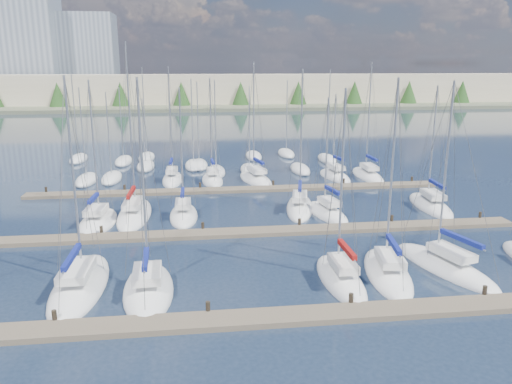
{
  "coord_description": "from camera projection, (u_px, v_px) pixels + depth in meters",
  "views": [
    {
      "loc": [
        -4.43,
        -21.81,
        13.32
      ],
      "look_at": [
        0.0,
        14.0,
        4.0
      ],
      "focal_mm": 35.0,
      "sensor_mm": 36.0,
      "label": 1
    }
  ],
  "objects": [
    {
      "name": "sailboat_e",
      "position": [
        388.0,
        273.0,
        32.3
      ],
      "size": [
        3.99,
        8.65,
        13.25
      ],
      "rotation": [
        0.0,
        0.0,
        -0.16
      ],
      "color": "white",
      "rests_on": "ground"
    },
    {
      "name": "sailboat_n",
      "position": [
        172.0,
        179.0,
        58.28
      ],
      "size": [
        2.44,
        7.62,
        13.76
      ],
      "rotation": [
        0.0,
        0.0,
        -0.02
      ],
      "color": "white",
      "rests_on": "ground"
    },
    {
      "name": "sailboat_r",
      "position": [
        368.0,
        175.0,
        60.32
      ],
      "size": [
        2.58,
        8.75,
        14.25
      ],
      "rotation": [
        0.0,
        0.0,
        0.0
      ],
      "color": "white",
      "rests_on": "ground"
    },
    {
      "name": "sailboat_h",
      "position": [
        98.0,
        222.0,
        42.66
      ],
      "size": [
        3.3,
        7.7,
        12.8
      ],
      "rotation": [
        0.0,
        0.0,
        -0.06
      ],
      "color": "white",
      "rests_on": "ground"
    },
    {
      "name": "dock_far",
      "position": [
        238.0,
        190.0,
        53.61
      ],
      "size": [
        44.0,
        1.93,
        1.1
      ],
      "color": "#6B5E4C",
      "rests_on": "ground"
    },
    {
      "name": "sailboat_j",
      "position": [
        184.0,
        215.0,
        44.52
      ],
      "size": [
        2.48,
        7.07,
        12.11
      ],
      "rotation": [
        0.0,
        0.0,
        -0.0
      ],
      "color": "white",
      "rests_on": "ground"
    },
    {
      "name": "ground",
      "position": [
        222.0,
        146.0,
        82.47
      ],
      "size": [
        400.0,
        400.0,
        0.0
      ],
      "primitive_type": "plane",
      "color": "#212E43",
      "rests_on": "ground"
    },
    {
      "name": "sailboat_l",
      "position": [
        327.0,
        213.0,
        45.18
      ],
      "size": [
        3.51,
        7.5,
        11.2
      ],
      "rotation": [
        0.0,
        0.0,
        0.17
      ],
      "color": "white",
      "rests_on": "ground"
    },
    {
      "name": "sailboat_d",
      "position": [
        341.0,
        279.0,
        31.39
      ],
      "size": [
        2.44,
        7.67,
        12.68
      ],
      "rotation": [
        0.0,
        0.0,
        0.01
      ],
      "color": "white",
      "rests_on": "ground"
    },
    {
      "name": "dock_near",
      "position": [
        283.0,
        317.0,
        26.71
      ],
      "size": [
        44.0,
        1.93,
        1.1
      ],
      "color": "#6B5E4C",
      "rests_on": "ground"
    },
    {
      "name": "sailboat_i",
      "position": [
        135.0,
        214.0,
        44.84
      ],
      "size": [
        3.03,
        9.97,
        15.89
      ],
      "rotation": [
        0.0,
        0.0,
        -0.02
      ],
      "color": "white",
      "rests_on": "ground"
    },
    {
      "name": "sailboat_c",
      "position": [
        148.0,
        289.0,
        29.93
      ],
      "size": [
        3.34,
        8.1,
        13.33
      ],
      "rotation": [
        0.0,
        0.0,
        0.05
      ],
      "color": "white",
      "rests_on": "ground"
    },
    {
      "name": "distant_boats",
      "position": [
        196.0,
        164.0,
        66.27
      ],
      "size": [
        36.93,
        20.75,
        13.3
      ],
      "color": "#9EA0A5",
      "rests_on": "ground"
    },
    {
      "name": "sailboat_q",
      "position": [
        335.0,
        176.0,
        59.98
      ],
      "size": [
        3.46,
        7.4,
        10.61
      ],
      "rotation": [
        0.0,
        0.0,
        0.14
      ],
      "color": "white",
      "rests_on": "ground"
    },
    {
      "name": "shoreline",
      "position": [
        166.0,
        82.0,
        165.28
      ],
      "size": [
        400.0,
        60.0,
        38.0
      ],
      "color": "#666B51",
      "rests_on": "ground"
    },
    {
      "name": "sailboat_p",
      "position": [
        256.0,
        179.0,
        58.44
      ],
      "size": [
        4.4,
        8.85,
        14.28
      ],
      "rotation": [
        0.0,
        0.0,
        0.19
      ],
      "color": "white",
      "rests_on": "ground"
    },
    {
      "name": "sailboat_m",
      "position": [
        430.0,
        205.0,
        47.67
      ],
      "size": [
        3.33,
        8.86,
        12.12
      ],
      "rotation": [
        0.0,
        0.0,
        -0.07
      ],
      "color": "white",
      "rests_on": "ground"
    },
    {
      "name": "sailboat_o",
      "position": [
        212.0,
        180.0,
        57.93
      ],
      "size": [
        2.67,
        6.62,
        12.51
      ],
      "rotation": [
        0.0,
        0.0,
        0.05
      ],
      "color": "white",
      "rests_on": "ground"
    },
    {
      "name": "sailboat_b",
      "position": [
        80.0,
        285.0,
        30.49
      ],
      "size": [
        3.11,
        9.91,
        13.43
      ],
      "rotation": [
        0.0,
        0.0,
        -0.0
      ],
      "color": "white",
      "rests_on": "ground"
    },
    {
      "name": "dock_mid",
      "position": [
        253.0,
        232.0,
        40.16
      ],
      "size": [
        44.0,
        1.93,
        1.1
      ],
      "color": "#6B5E4C",
      "rests_on": "ground"
    },
    {
      "name": "sailboat_f",
      "position": [
        445.0,
        266.0,
        33.29
      ],
      "size": [
        4.94,
        9.51,
        13.05
      ],
      "rotation": [
        0.0,
        0.0,
        0.27
      ],
      "color": "white",
      "rests_on": "ground"
    },
    {
      "name": "sailboat_k",
      "position": [
        300.0,
        207.0,
        47.03
      ],
      "size": [
        4.32,
        9.29,
        13.6
      ],
      "rotation": [
        0.0,
        0.0,
        -0.22
      ],
      "color": "white",
      "rests_on": "ground"
    }
  ]
}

